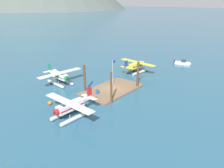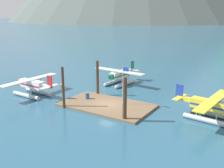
% 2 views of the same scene
% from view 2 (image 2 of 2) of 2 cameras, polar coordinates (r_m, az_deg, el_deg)
% --- Properties ---
extents(ground_plane, '(1200.00, 1200.00, 0.00)m').
position_cam_2_polar(ground_plane, '(37.73, -1.18, -4.84)').
color(ground_plane, '#285670').
extents(dock_platform, '(12.93, 7.50, 0.30)m').
position_cam_2_polar(dock_platform, '(37.68, -1.18, -4.62)').
color(dock_platform, brown).
rests_on(dock_platform, ground).
extents(piling_near_left, '(0.38, 0.38, 5.88)m').
position_cam_2_polar(piling_near_left, '(36.80, -10.57, -0.81)').
color(piling_near_left, '#4C3323').
rests_on(piling_near_left, ground).
extents(piling_near_right, '(0.52, 0.52, 5.56)m').
position_cam_2_polar(piling_near_right, '(31.88, 2.78, -3.36)').
color(piling_near_right, '#4C3323').
rests_on(piling_near_right, ground).
extents(piling_far_left, '(0.47, 0.47, 5.65)m').
position_cam_2_polar(piling_far_left, '(42.05, -3.18, 1.28)').
color(piling_far_left, '#4C3323').
rests_on(piling_far_left, ground).
extents(flagpole, '(0.95, 0.10, 5.57)m').
position_cam_2_polar(flagpole, '(36.69, 2.54, 0.77)').
color(flagpole, silver).
rests_on(flagpole, dock_platform).
extents(fuel_drum, '(0.62, 0.62, 0.88)m').
position_cam_2_polar(fuel_drum, '(40.01, -5.37, -2.60)').
color(fuel_drum, '#1E4C99').
rests_on(fuel_drum, dock_platform).
extents(mooring_buoy, '(0.69, 0.69, 0.69)m').
position_cam_2_polar(mooring_buoy, '(48.14, -10.82, -0.23)').
color(mooring_buoy, orange).
rests_on(mooring_buoy, ground).
extents(seaplane_white_port_aft, '(7.98, 10.44, 3.84)m').
position_cam_2_polar(seaplane_white_port_aft, '(44.00, -17.03, -0.43)').
color(seaplane_white_port_aft, '#B7BABF').
rests_on(seaplane_white_port_aft, ground).
extents(seaplane_cream_bow_left, '(10.48, 7.96, 3.84)m').
position_cam_2_polar(seaplane_cream_bow_left, '(48.71, 1.71, 1.71)').
color(seaplane_cream_bow_left, '#B7BABF').
rests_on(seaplane_cream_bow_left, ground).
extents(seaplane_yellow_stbd_fwd, '(7.96, 10.49, 3.84)m').
position_cam_2_polar(seaplane_yellow_stbd_fwd, '(34.80, 20.60, -4.83)').
color(seaplane_yellow_stbd_fwd, '#B7BABF').
rests_on(seaplane_yellow_stbd_fwd, ground).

